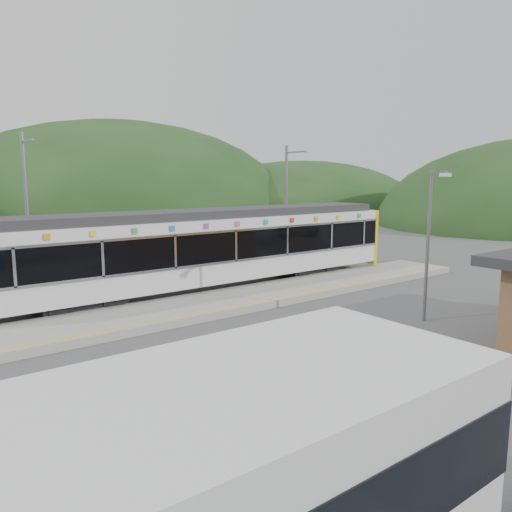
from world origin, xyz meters
TOP-DOWN VIEW (x-y plane):
  - ground at (0.00, 0.00)m, footprint 120.00×120.00m
  - hills at (6.19, 5.29)m, footprint 146.00×149.00m
  - platform at (0.00, 3.30)m, footprint 26.00×3.20m
  - yellow_line at (0.00, 2.00)m, footprint 26.00×0.10m
  - train at (0.06, 6.00)m, footprint 20.44×3.01m
  - catenary_mast_west at (-7.00, 8.56)m, footprint 0.18×1.80m
  - catenary_mast_east at (7.00, 8.56)m, footprint 0.18×1.80m
  - lamp_post at (3.67, -3.12)m, footprint 0.48×1.03m

SIDE VIEW (x-z plane):
  - ground at x=0.00m, z-range 0.00..0.00m
  - hills at x=6.19m, z-range -13.00..13.00m
  - platform at x=0.00m, z-range 0.00..0.30m
  - yellow_line at x=0.00m, z-range 0.30..0.31m
  - train at x=0.06m, z-range 0.19..3.93m
  - lamp_post at x=3.67m, z-range 0.54..5.98m
  - catenary_mast_west at x=-7.00m, z-range 0.15..7.15m
  - catenary_mast_east at x=7.00m, z-range 0.15..7.15m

